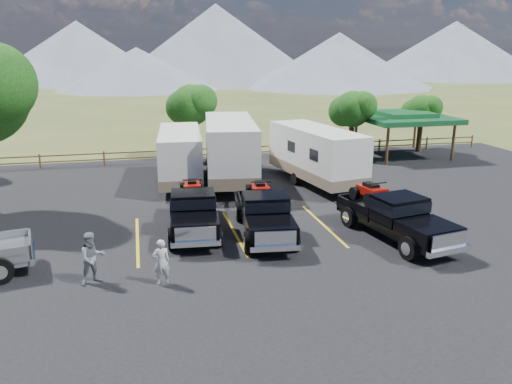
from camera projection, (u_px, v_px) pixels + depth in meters
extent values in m
plane|color=#435323|center=(311.00, 267.00, 17.82)|extent=(320.00, 320.00, 0.00)
cube|color=black|center=(286.00, 237.00, 20.62)|extent=(44.00, 34.00, 0.04)
cube|color=gold|center=(137.00, 240.00, 20.21)|extent=(0.12, 5.50, 0.01)
cube|color=gold|center=(234.00, 232.00, 21.10)|extent=(0.12, 5.50, 0.01)
cube|color=gold|center=(323.00, 225.00, 21.99)|extent=(0.12, 5.50, 0.01)
cube|color=gold|center=(405.00, 218.00, 22.89)|extent=(0.12, 5.50, 0.01)
cylinder|color=black|center=(351.00, 139.00, 35.34)|extent=(0.39, 0.39, 2.80)
sphere|color=#154711|center=(353.00, 109.00, 34.77)|extent=(2.52, 2.52, 2.52)
sphere|color=#154711|center=(363.00, 106.00, 34.39)|extent=(1.98, 1.98, 1.98)
sphere|color=#154711|center=(344.00, 111.00, 35.08)|extent=(2.16, 2.16, 2.16)
cylinder|color=black|center=(419.00, 135.00, 37.66)|extent=(0.38, 0.38, 2.52)
sphere|color=#154711|center=(422.00, 110.00, 37.14)|extent=(2.24, 2.24, 2.24)
sphere|color=#154711|center=(431.00, 107.00, 36.81)|extent=(1.76, 1.76, 1.76)
sphere|color=#154711|center=(414.00, 112.00, 37.41)|extent=(1.92, 1.92, 1.92)
cylinder|color=black|center=(193.00, 138.00, 34.72)|extent=(0.41, 0.41, 3.08)
sphere|color=#154711|center=(192.00, 105.00, 34.09)|extent=(2.80, 2.80, 2.80)
sphere|color=#154711|center=(201.00, 101.00, 33.67)|extent=(2.20, 2.20, 2.20)
sphere|color=#154711|center=(183.00, 107.00, 34.43)|extent=(2.40, 2.40, 2.40)
cylinder|color=brown|center=(40.00, 162.00, 32.30)|extent=(0.12, 0.12, 1.00)
cylinder|color=brown|center=(104.00, 159.00, 33.20)|extent=(0.12, 0.12, 1.00)
cylinder|color=brown|center=(165.00, 156.00, 34.09)|extent=(0.12, 0.12, 1.00)
cylinder|color=brown|center=(223.00, 153.00, 34.98)|extent=(0.12, 0.12, 1.00)
cylinder|color=brown|center=(277.00, 151.00, 35.88)|extent=(0.12, 0.12, 1.00)
cylinder|color=brown|center=(330.00, 148.00, 36.77)|extent=(0.12, 0.12, 1.00)
cylinder|color=brown|center=(379.00, 146.00, 37.66)|extent=(0.12, 0.12, 1.00)
cylinder|color=brown|center=(427.00, 144.00, 38.56)|extent=(0.12, 0.12, 1.00)
cylinder|color=brown|center=(472.00, 141.00, 39.45)|extent=(0.12, 0.12, 1.00)
cube|color=brown|center=(250.00, 152.00, 35.44)|extent=(36.00, 0.06, 0.08)
cube|color=brown|center=(250.00, 147.00, 35.33)|extent=(36.00, 0.06, 0.08)
cylinder|color=brown|center=(387.00, 146.00, 33.37)|extent=(0.20, 0.20, 2.60)
cylinder|color=brown|center=(356.00, 134.00, 38.05)|extent=(0.20, 0.20, 2.60)
cylinder|color=brown|center=(453.00, 143.00, 34.49)|extent=(0.20, 0.20, 2.60)
cylinder|color=brown|center=(415.00, 132.00, 39.16)|extent=(0.20, 0.20, 2.60)
cube|color=#1A5C2E|center=(404.00, 118.00, 35.87)|extent=(6.20, 6.20, 0.35)
cube|color=#1A5C2E|center=(404.00, 114.00, 35.79)|extent=(3.50, 3.50, 0.35)
cone|color=slate|center=(79.00, 52.00, 116.63)|extent=(44.00, 44.00, 14.00)
cone|color=slate|center=(216.00, 43.00, 119.49)|extent=(52.00, 52.00, 18.00)
cone|color=slate|center=(339.00, 56.00, 133.52)|extent=(40.00, 40.00, 12.00)
cone|color=slate|center=(454.00, 50.00, 136.51)|extent=(50.00, 50.00, 15.00)
cone|color=slate|center=(137.00, 68.00, 96.97)|extent=(32.00, 32.00, 8.00)
cone|color=slate|center=(336.00, 65.00, 102.97)|extent=(40.00, 40.00, 9.00)
cube|color=black|center=(194.00, 218.00, 21.10)|extent=(2.21, 5.54, 0.34)
cube|color=black|center=(195.00, 224.00, 19.27)|extent=(1.96, 1.86, 0.47)
cube|color=black|center=(193.00, 203.00, 20.80)|extent=(1.91, 1.63, 0.95)
cube|color=black|center=(193.00, 200.00, 20.76)|extent=(1.95, 1.69, 0.43)
cube|color=black|center=(193.00, 200.00, 22.65)|extent=(2.01, 2.43, 0.52)
cube|color=white|center=(196.00, 234.00, 18.36)|extent=(1.52, 0.21, 0.52)
cube|color=white|center=(196.00, 244.00, 18.41)|extent=(1.87, 0.33, 0.21)
cube|color=white|center=(192.00, 200.00, 23.82)|extent=(1.86, 0.31, 0.21)
cylinder|color=black|center=(172.00, 238.00, 19.23)|extent=(0.36, 0.87, 0.85)
cylinder|color=black|center=(218.00, 236.00, 19.48)|extent=(0.36, 0.87, 0.85)
cylinder|color=black|center=(173.00, 209.00, 22.80)|extent=(0.36, 0.87, 0.85)
cylinder|color=black|center=(212.00, 207.00, 23.05)|extent=(0.36, 0.87, 0.85)
cube|color=maroon|center=(192.00, 187.00, 22.47)|extent=(0.77, 1.29, 0.33)
cube|color=black|center=(192.00, 182.00, 22.41)|extent=(0.44, 0.74, 0.17)
cube|color=maroon|center=(192.00, 188.00, 21.95)|extent=(0.78, 0.40, 0.21)
cylinder|color=black|center=(192.00, 180.00, 21.95)|extent=(0.85, 0.13, 0.06)
cylinder|color=black|center=(183.00, 194.00, 21.97)|extent=(0.29, 0.55, 0.53)
cylinder|color=black|center=(202.00, 193.00, 22.09)|extent=(0.29, 0.55, 0.53)
cylinder|color=black|center=(183.00, 188.00, 22.96)|extent=(0.29, 0.55, 0.53)
cylinder|color=black|center=(201.00, 187.00, 23.08)|extent=(0.29, 0.55, 0.53)
cube|color=black|center=(265.00, 221.00, 20.70)|extent=(2.36, 5.59, 0.34)
cube|color=black|center=(271.00, 228.00, 18.86)|extent=(2.01, 1.91, 0.48)
cube|color=black|center=(265.00, 206.00, 20.40)|extent=(1.95, 1.68, 0.95)
cube|color=black|center=(265.00, 203.00, 20.36)|extent=(1.99, 1.74, 0.43)
cube|color=black|center=(260.00, 203.00, 22.27)|extent=(2.08, 2.48, 0.52)
cube|color=white|center=(275.00, 238.00, 17.94)|extent=(1.52, 0.25, 0.52)
cube|color=white|center=(276.00, 248.00, 17.99)|extent=(1.87, 0.39, 0.21)
cube|color=white|center=(257.00, 202.00, 23.44)|extent=(1.87, 0.37, 0.21)
cylinder|color=black|center=(248.00, 242.00, 18.85)|extent=(0.38, 0.88, 0.86)
cylinder|color=black|center=(295.00, 240.00, 19.05)|extent=(0.38, 0.88, 0.86)
cylinder|color=black|center=(240.00, 211.00, 22.45)|extent=(0.38, 0.88, 0.86)
cylinder|color=black|center=(279.00, 210.00, 22.65)|extent=(0.38, 0.88, 0.86)
cube|color=maroon|center=(260.00, 189.00, 22.09)|extent=(0.80, 1.31, 0.33)
cube|color=black|center=(260.00, 184.00, 22.02)|extent=(0.46, 0.75, 0.17)
cube|color=maroon|center=(261.00, 190.00, 21.56)|extent=(0.80, 0.42, 0.21)
cylinder|color=black|center=(261.00, 182.00, 21.56)|extent=(0.86, 0.16, 0.06)
cylinder|color=black|center=(251.00, 197.00, 21.59)|extent=(0.31, 0.56, 0.53)
cylinder|color=black|center=(271.00, 196.00, 21.69)|extent=(0.31, 0.56, 0.53)
cylinder|color=black|center=(249.00, 190.00, 22.59)|extent=(0.31, 0.56, 0.53)
cylinder|color=black|center=(268.00, 189.00, 22.69)|extent=(0.31, 0.56, 0.53)
cube|color=black|center=(395.00, 224.00, 20.27)|extent=(2.77, 5.86, 0.36)
cube|color=black|center=(429.00, 230.00, 18.49)|extent=(2.18, 2.08, 0.49)
cube|color=black|center=(399.00, 208.00, 19.97)|extent=(2.10, 1.84, 0.99)
cube|color=black|center=(399.00, 205.00, 19.93)|extent=(2.14, 1.90, 0.44)
cube|color=black|center=(370.00, 205.00, 21.76)|extent=(2.28, 2.66, 0.54)
cube|color=white|center=(449.00, 241.00, 17.62)|extent=(1.57, 0.35, 0.54)
cube|color=white|center=(449.00, 251.00, 17.67)|extent=(1.94, 0.51, 0.22)
cube|color=white|center=(354.00, 205.00, 22.89)|extent=(1.93, 0.49, 0.22)
cylinder|color=black|center=(409.00, 248.00, 18.24)|extent=(0.45, 0.93, 0.89)
cylinder|color=black|center=(448.00, 241.00, 18.95)|extent=(0.45, 0.93, 0.89)
cylinder|color=black|center=(349.00, 217.00, 21.68)|extent=(0.45, 0.93, 0.89)
cylinder|color=black|center=(384.00, 211.00, 22.39)|extent=(0.45, 0.93, 0.89)
cube|color=maroon|center=(371.00, 191.00, 21.58)|extent=(0.90, 1.38, 0.35)
cube|color=black|center=(371.00, 185.00, 21.51)|extent=(0.52, 0.80, 0.18)
cube|color=maroon|center=(379.00, 192.00, 21.07)|extent=(0.84, 0.48, 0.22)
cylinder|color=black|center=(378.00, 183.00, 21.06)|extent=(0.88, 0.21, 0.06)
cylinder|color=black|center=(369.00, 200.00, 20.98)|extent=(0.35, 0.59, 0.55)
cylinder|color=black|center=(387.00, 197.00, 21.32)|extent=(0.35, 0.59, 0.55)
cylinder|color=black|center=(355.00, 193.00, 21.94)|extent=(0.35, 0.59, 0.55)
cylinder|color=black|center=(371.00, 191.00, 22.28)|extent=(0.35, 0.59, 0.55)
cube|color=white|center=(180.00, 153.00, 28.21)|extent=(2.86, 7.24, 2.55)
cube|color=#7C6A55|center=(181.00, 170.00, 28.48)|extent=(2.89, 7.28, 0.57)
cube|color=black|center=(158.00, 156.00, 26.30)|extent=(0.09, 0.85, 0.57)
cube|color=black|center=(202.00, 155.00, 26.62)|extent=(0.09, 0.85, 0.57)
cylinder|color=black|center=(163.00, 178.00, 28.73)|extent=(0.29, 0.68, 0.66)
cylinder|color=black|center=(200.00, 177.00, 29.03)|extent=(0.29, 0.68, 0.66)
cube|color=black|center=(182.00, 198.00, 24.40)|extent=(0.26, 1.70, 0.09)
cube|color=white|center=(230.00, 147.00, 28.53)|extent=(3.72, 8.59, 2.99)
cube|color=#7C6A55|center=(230.00, 166.00, 28.85)|extent=(3.76, 8.64, 0.67)
cube|color=black|center=(207.00, 149.00, 26.33)|extent=(0.15, 0.99, 0.67)
cube|color=black|center=(257.00, 148.00, 26.59)|extent=(0.15, 0.99, 0.67)
cylinder|color=black|center=(209.00, 175.00, 29.20)|extent=(0.38, 0.81, 0.78)
cylinder|color=black|center=(251.00, 174.00, 29.44)|extent=(0.38, 0.81, 0.78)
cube|color=black|center=(236.00, 198.00, 24.03)|extent=(0.39, 2.00, 0.11)
cube|color=white|center=(316.00, 152.00, 28.18)|extent=(3.57, 7.72, 2.68)
cube|color=#7C6A55|center=(315.00, 170.00, 28.46)|extent=(3.60, 7.76, 0.59)
cube|color=black|center=(314.00, 155.00, 26.01)|extent=(0.17, 0.88, 0.59)
cube|color=black|center=(353.00, 152.00, 26.91)|extent=(0.17, 0.88, 0.59)
cylinder|color=black|center=(295.00, 179.00, 28.44)|extent=(0.36, 0.73, 0.69)
cylinder|color=black|center=(329.00, 175.00, 29.28)|extent=(0.36, 0.73, 0.69)
cube|color=black|center=(361.00, 197.00, 24.48)|extent=(0.41, 1.78, 0.10)
cube|color=white|center=(32.00, 252.00, 17.54)|extent=(0.52, 1.95, 0.22)
cylinder|color=black|center=(2.00, 251.00, 18.00)|extent=(0.94, 0.46, 0.90)
cylinder|color=black|center=(0.00, 271.00, 16.35)|extent=(0.94, 0.46, 0.90)
imported|color=#B9B9B9|center=(161.00, 262.00, 16.24)|extent=(0.61, 0.44, 1.56)
imported|color=gray|center=(92.00, 258.00, 16.29)|extent=(1.06, 0.97, 1.77)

